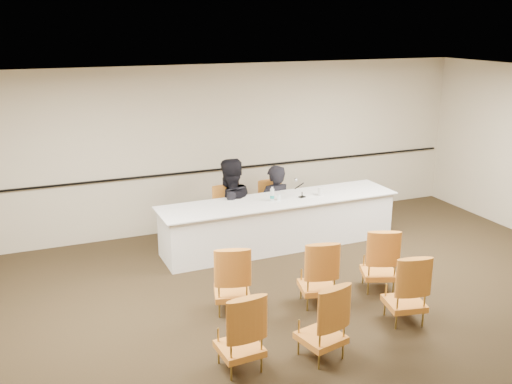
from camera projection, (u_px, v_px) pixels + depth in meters
floor at (318, 324)px, 7.28m from camera, size 10.00×10.00×0.00m
ceiling at (326, 87)px, 6.42m from camera, size 10.00×10.00×0.00m
wall_back at (216, 148)px, 10.39m from camera, size 10.00×0.04×3.00m
wall_rail at (217, 169)px, 10.47m from camera, size 9.80×0.04×0.03m
panel_table at (279, 223)px, 9.73m from camera, size 4.17×1.04×0.83m
panelist_main at (274, 213)px, 10.34m from camera, size 0.70×0.51×1.80m
panelist_main_chair at (274, 208)px, 10.31m from camera, size 0.51×0.51×0.95m
panelist_second at (229, 213)px, 9.97m from camera, size 1.11×0.96×1.95m
panelist_second_chair at (229, 214)px, 9.97m from camera, size 0.51×0.51×0.95m
papers at (306, 196)px, 9.78m from camera, size 0.31×0.23×0.00m
microphone at (302, 189)px, 9.66m from camera, size 0.16×0.24×0.31m
water_bottle at (272, 194)px, 9.50m from camera, size 0.08×0.08×0.24m
drinking_glass at (279, 197)px, 9.56m from camera, size 0.07×0.07×0.10m
coffee_cup at (320, 191)px, 9.80m from camera, size 0.11×0.11×0.14m
aud_chair_front_left at (232, 278)px, 7.50m from camera, size 0.62×0.62×0.95m
aud_chair_front_mid at (318, 272)px, 7.68m from camera, size 0.60×0.60×0.95m
aud_chair_front_right at (379, 258)px, 8.11m from camera, size 0.65×0.65×0.95m
aud_chair_back_left at (239, 330)px, 6.23m from camera, size 0.53×0.53×0.95m
aud_chair_back_mid at (322, 320)px, 6.44m from camera, size 0.60×0.60×0.95m
aud_chair_back_right at (405, 287)px, 7.23m from camera, size 0.59×0.59×0.95m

